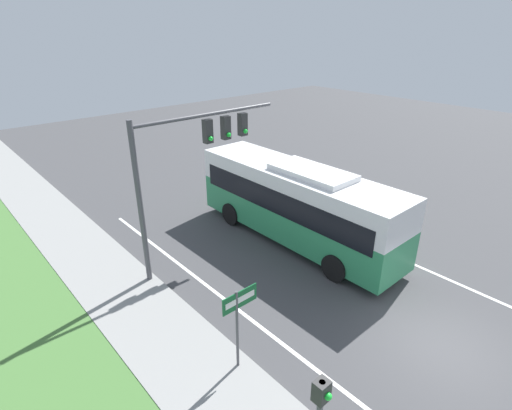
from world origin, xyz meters
TOP-DOWN VIEW (x-y plane):
  - ground_plane at (0.00, 0.00)m, footprint 80.00×80.00m
  - lane_divider_far at (3.60, 0.00)m, footprint 0.14×30.00m
  - bus at (1.45, 7.57)m, footprint 2.65×10.20m
  - signal_gantry at (-2.86, 9.06)m, footprint 6.29×0.41m
  - street_sign at (-5.16, 3.52)m, footprint 1.15×0.08m

SIDE VIEW (x-z plane):
  - ground_plane at x=0.00m, z-range 0.00..0.00m
  - lane_divider_far at x=3.60m, z-range 0.00..0.01m
  - street_sign at x=-5.16m, z-range 0.54..3.21m
  - bus at x=1.45m, z-range 0.16..3.76m
  - signal_gantry at x=-2.86m, z-range 1.46..7.66m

